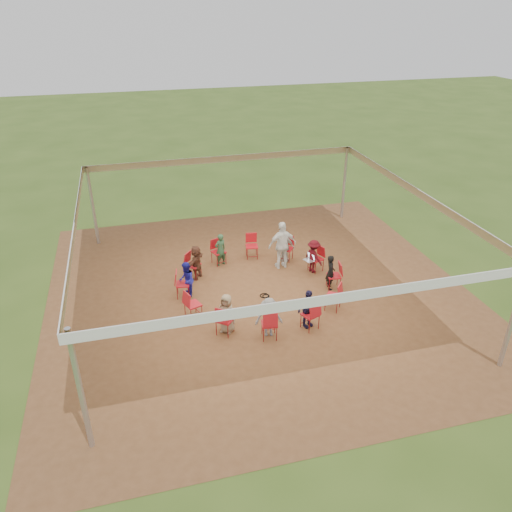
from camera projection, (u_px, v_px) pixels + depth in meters
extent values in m
plane|color=#38531A|center=(259.00, 292.00, 15.88)|extent=(80.00, 80.00, 0.00)
plane|color=brown|center=(259.00, 292.00, 15.88)|extent=(13.00, 13.00, 0.00)
cylinder|color=#B2B2B7|center=(81.00, 391.00, 9.76)|extent=(0.12, 0.12, 3.00)
cylinder|color=#B2B2B7|center=(93.00, 207.00, 18.33)|extent=(0.12, 0.12, 3.00)
cylinder|color=#B2B2B7|center=(344.00, 183.00, 20.61)|extent=(0.12, 0.12, 3.00)
plane|color=white|center=(260.00, 204.00, 14.49)|extent=(10.30, 10.30, 0.00)
cube|color=white|center=(326.00, 300.00, 10.14)|extent=(10.30, 0.03, 0.24)
cube|color=white|center=(224.00, 159.00, 18.96)|extent=(10.30, 0.03, 0.24)
cube|color=white|center=(75.00, 227.00, 13.38)|extent=(0.03, 10.30, 0.24)
cube|color=white|center=(417.00, 192.00, 15.72)|extent=(0.03, 10.30, 0.24)
imported|color=#45080F|center=(314.00, 256.00, 16.80)|extent=(0.63, 0.84, 1.17)
imported|color=#BDB5A9|center=(285.00, 246.00, 17.45)|extent=(0.76, 0.71, 1.17)
imported|color=#2B5233|center=(220.00, 250.00, 17.23)|extent=(0.50, 0.42, 1.17)
imported|color=brown|center=(196.00, 262.00, 16.42)|extent=(1.00, 1.10, 1.17)
imported|color=#1C1C94|center=(186.00, 280.00, 15.39)|extent=(0.41, 0.61, 1.17)
imported|color=#927D5E|center=(227.00, 313.00, 13.76)|extent=(0.65, 0.61, 1.17)
imported|color=slate|center=(269.00, 317.00, 13.60)|extent=(0.81, 0.49, 1.17)
imported|color=#1F1C41|center=(308.00, 309.00, 13.98)|extent=(0.77, 0.58, 1.17)
imported|color=black|center=(330.00, 272.00, 15.82)|extent=(0.34, 0.47, 1.17)
imported|color=white|center=(282.00, 245.00, 16.96)|extent=(1.03, 0.57, 1.70)
torus|color=black|center=(264.00, 296.00, 15.66)|extent=(0.32, 0.32, 0.03)
torus|color=black|center=(266.00, 296.00, 15.64)|extent=(0.25, 0.25, 0.03)
cube|color=#B7B7BC|center=(309.00, 260.00, 16.72)|extent=(0.35, 0.41, 0.02)
cube|color=#B7B7BC|center=(311.00, 256.00, 16.73)|extent=(0.20, 0.35, 0.23)
cube|color=#CCE0FF|center=(311.00, 256.00, 16.73)|extent=(0.16, 0.30, 0.19)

